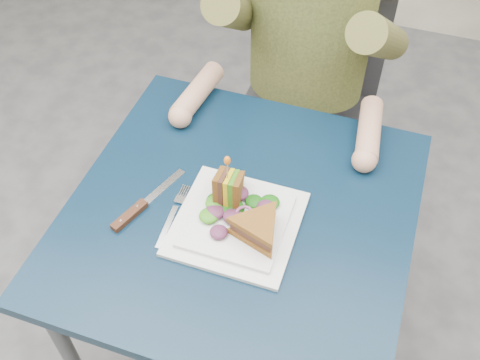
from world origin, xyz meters
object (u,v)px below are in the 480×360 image
at_px(chair, 310,85).
at_px(sandwich_upright, 228,190).
at_px(table, 240,231).
at_px(sandwich_flat, 258,228).
at_px(knife, 136,210).
at_px(plate, 237,223).
at_px(fork, 172,217).

xyz_separation_m(chair, sandwich_upright, (-0.03, -0.70, 0.24)).
height_order(table, sandwich_flat, sandwich_flat).
distance_m(sandwich_upright, knife, 0.21).
xyz_separation_m(plate, fork, (-0.14, -0.03, -0.01)).
distance_m(sandwich_flat, fork, 0.20).
bearing_deg(fork, sandwich_flat, 0.50).
bearing_deg(plate, table, 99.03).
distance_m(table, chair, 0.71).
bearing_deg(table, chair, 90.00).
bearing_deg(plate, sandwich_flat, -24.44).
height_order(sandwich_upright, knife, sandwich_upright).
bearing_deg(knife, sandwich_upright, 23.82).
xyz_separation_m(table, knife, (-0.22, -0.08, 0.09)).
xyz_separation_m(plate, knife, (-0.22, -0.04, -0.00)).
height_order(table, knife, knife).
height_order(sandwich_flat, knife, sandwich_flat).
relative_size(plate, knife, 1.21).
bearing_deg(chair, table, -90.00).
height_order(chair, plate, chair).
xyz_separation_m(table, sandwich_upright, (-0.03, 0.00, 0.13)).
height_order(table, plate, plate).
distance_m(table, sandwich_flat, 0.15).
height_order(fork, knife, knife).
height_order(table, chair, chair).
xyz_separation_m(plate, sandwich_upright, (-0.04, 0.04, 0.05)).
height_order(table, fork, fork).
bearing_deg(sandwich_flat, knife, -177.48).
relative_size(sandwich_flat, knife, 0.77).
distance_m(plate, sandwich_upright, 0.07).
bearing_deg(sandwich_flat, sandwich_upright, 142.31).
distance_m(chair, fork, 0.80).
bearing_deg(knife, plate, 9.51).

